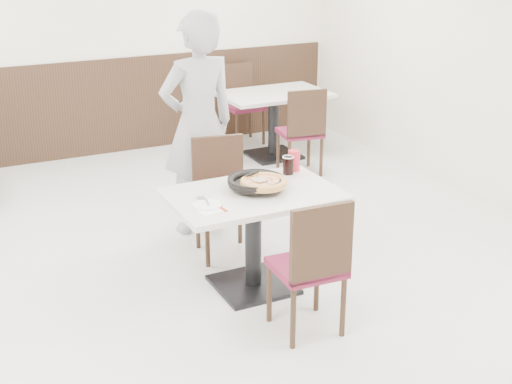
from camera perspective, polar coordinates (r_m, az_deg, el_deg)
name	(u,v)px	position (r m, az deg, el deg)	size (l,w,h in m)	color
floor	(217,278)	(5.48, -3.15, -6.86)	(7.00, 7.00, 0.00)	#ABABA7
wall_back	(89,33)	(8.28, -13.24, 12.29)	(6.00, 0.04, 2.80)	silver
wainscot_back	(95,108)	(8.42, -12.74, 6.55)	(5.90, 0.03, 1.10)	black
main_table	(253,241)	(5.18, -0.22, -3.91)	(1.20, 0.80, 0.75)	silver
chair_near	(306,264)	(4.63, 4.06, -5.76)	(0.42, 0.42, 0.95)	black
chair_far	(224,200)	(5.67, -2.59, -0.63)	(0.42, 0.42, 0.95)	black
trivet	(257,187)	(5.08, 0.09, 0.38)	(0.11, 0.11, 0.04)	black
pizza_pan	(256,184)	(5.08, -0.01, 0.64)	(0.40, 0.40, 0.01)	black
pizza	(264,184)	(5.03, 0.61, 0.66)	(0.33, 0.33, 0.02)	tan
pizza_server	(260,180)	(5.02, 0.29, 1.00)	(0.08, 0.10, 0.00)	white
napkin	(210,210)	(4.74, -3.71, -1.41)	(0.16, 0.16, 0.00)	white
side_plate	(207,205)	(4.80, -3.95, -1.05)	(0.20, 0.20, 0.01)	white
fork	(207,202)	(4.83, -3.93, -0.79)	(0.01, 0.15, 0.00)	white
cola_glass	(288,166)	(5.40, 2.58, 2.11)	(0.08, 0.08, 0.13)	black
red_cup	(294,161)	(5.47, 3.07, 2.53)	(0.09, 0.09, 0.16)	red
diner_person	(198,125)	(6.03, -4.64, 5.38)	(0.69, 0.45, 1.89)	#A4A5A9
bg_table_right	(273,125)	(8.19, 1.40, 5.40)	(1.20, 0.80, 0.75)	silver
bg_chair_right_near	(300,130)	(7.60, 3.53, 4.94)	(0.42, 0.42, 0.95)	black
bg_chair_right_far	(244,105)	(8.69, -1.00, 6.99)	(0.42, 0.42, 0.95)	black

